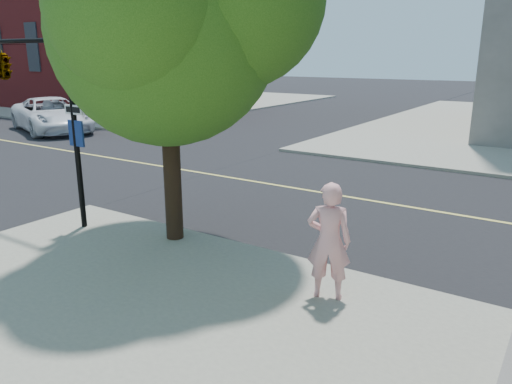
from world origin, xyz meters
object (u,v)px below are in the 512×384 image
Objects in this scene: street_tree at (170,2)px; car_a at (52,115)px; man_on_phone at (329,241)px; signal_pole at (12,68)px.

street_tree is 17.64m from car_a.
man_on_phone is 5.03m from street_tree.
man_on_phone is at bearing 10.11° from signal_pole.
car_a is (-11.21, 8.43, -2.56)m from signal_pole.
signal_pole is at bearing -106.73° from car_a.
car_a is at bearing 153.45° from signal_pole.
car_a is at bearing 152.94° from street_tree.
street_tree is 4.34m from signal_pole.
man_on_phone is at bearing -93.95° from car_a.
signal_pole is (-7.67, 0.04, 2.37)m from man_on_phone.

